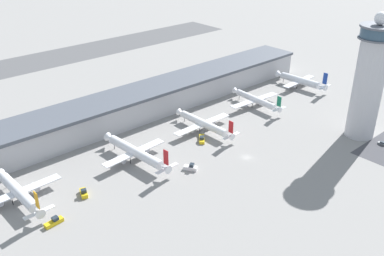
# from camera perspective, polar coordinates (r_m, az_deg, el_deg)

# --- Properties ---
(ground_plane) EXTENTS (1000.00, 1000.00, 0.00)m
(ground_plane) POSITION_cam_1_polar(r_m,az_deg,el_deg) (199.85, 7.26, -3.90)
(ground_plane) COLOR gray
(terminal_building) EXTENTS (222.43, 25.00, 15.09)m
(terminal_building) POSITION_cam_1_polar(r_m,az_deg,el_deg) (242.66, -5.04, 3.95)
(terminal_building) COLOR #B2B2B7
(terminal_building) RESTS_ON ground
(runway_strip) EXTENTS (333.64, 44.00, 0.01)m
(runway_strip) POSITION_cam_1_polar(r_m,az_deg,el_deg) (354.78, -18.16, 8.81)
(runway_strip) COLOR #515154
(runway_strip) RESTS_ON ground
(control_tower) EXTENTS (17.50, 17.50, 62.03)m
(control_tower) POSITION_cam_1_polar(r_m,az_deg,el_deg) (222.63, 22.55, 5.92)
(control_tower) COLOR #BCBCC1
(control_tower) RESTS_ON ground
(airplane_gate_alpha) EXTENTS (34.93, 37.32, 13.44)m
(airplane_gate_alpha) POSITION_cam_1_polar(r_m,az_deg,el_deg) (179.97, -22.11, -7.95)
(airplane_gate_alpha) COLOR silver
(airplane_gate_alpha) RESTS_ON ground
(airplane_gate_bravo) EXTENTS (33.25, 43.56, 13.72)m
(airplane_gate_bravo) POSITION_cam_1_polar(r_m,az_deg,el_deg) (194.63, -7.54, -3.21)
(airplane_gate_bravo) COLOR white
(airplane_gate_bravo) RESTS_ON ground
(airplane_gate_charlie) EXTENTS (35.98, 40.09, 12.21)m
(airplane_gate_charlie) POSITION_cam_1_polar(r_m,az_deg,el_deg) (220.24, 1.57, 0.56)
(airplane_gate_charlie) COLOR white
(airplane_gate_charlie) RESTS_ON ground
(airplane_gate_delta) EXTENTS (34.95, 37.31, 12.05)m
(airplane_gate_delta) POSITION_cam_1_polar(r_m,az_deg,el_deg) (250.97, 8.49, 3.74)
(airplane_gate_delta) COLOR white
(airplane_gate_delta) RESTS_ON ground
(airplane_gate_echo) EXTENTS (30.41, 36.72, 14.05)m
(airplane_gate_echo) POSITION_cam_1_polar(r_m,az_deg,el_deg) (285.81, 14.23, 6.13)
(airplane_gate_echo) COLOR silver
(airplane_gate_echo) RESTS_ON ground
(service_truck_catering) EXTENTS (4.26, 6.44, 3.06)m
(service_truck_catering) POSITION_cam_1_polar(r_m,az_deg,el_deg) (178.02, -14.24, -8.39)
(service_truck_catering) COLOR black
(service_truck_catering) RESTS_ON ground
(service_truck_fuel) EXTENTS (7.50, 8.03, 2.66)m
(service_truck_fuel) POSITION_cam_1_polar(r_m,az_deg,el_deg) (212.11, 1.31, -1.47)
(service_truck_fuel) COLOR black
(service_truck_fuel) RESTS_ON ground
(service_truck_baggage) EXTENTS (7.21, 2.91, 2.79)m
(service_truck_baggage) POSITION_cam_1_polar(r_m,az_deg,el_deg) (166.19, -17.91, -11.83)
(service_truck_baggage) COLOR black
(service_truck_baggage) RESTS_ON ground
(service_truck_water) EXTENTS (5.23, 6.36, 3.09)m
(service_truck_water) POSITION_cam_1_polar(r_m,az_deg,el_deg) (188.59, -0.17, -5.29)
(service_truck_water) COLOR black
(service_truck_water) RESTS_ON ground
(car_red_hatchback) EXTENTS (1.99, 4.07, 1.57)m
(car_red_hatchback) POSITION_cam_1_polar(r_m,az_deg,el_deg) (228.39, 24.04, -1.89)
(car_red_hatchback) COLOR black
(car_red_hatchback) RESTS_ON ground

